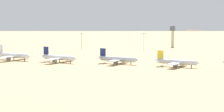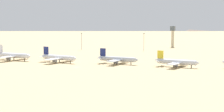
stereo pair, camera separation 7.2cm
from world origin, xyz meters
The scene contains 11 objects.
ground centered at (0.00, 0.00, 0.00)m, with size 4000.00×4000.00×0.00m, color tan.
ridge_far_west centered at (-555.17, 902.75, 40.54)m, with size 260.85×181.82×81.08m, color gray.
ridge_west centered at (-322.89, 914.12, 42.32)m, with size 281.57×245.75×84.63m, color slate.
ridge_center centered at (-20.33, 975.60, 36.89)m, with size 351.01×307.87×73.77m, color gray.
parked_jet_white_1 centered at (-65.37, 20.94, 3.94)m, with size 36.35×30.84×12.01m.
parked_jet_navy_2 centered at (-25.06, 20.97, 3.72)m, with size 34.19×29.24×11.35m.
parked_jet_navy_3 centered at (18.95, 27.90, 3.58)m, with size 33.05×27.93×10.91m.
parked_jet_yellow_4 centered at (62.15, 25.31, 3.51)m, with size 32.35×27.52×10.70m.
control_tower centered at (19.82, 208.35, 14.44)m, with size 5.20×5.20×23.92m.
light_pole_mid centered at (-61.15, 135.89, 9.94)m, with size 1.80×0.50×17.42m.
light_pole_east centered at (3.78, 146.39, 10.01)m, with size 1.80×0.50×17.55m.
Camera 2 is at (115.28, -231.78, 32.51)m, focal length 62.28 mm.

